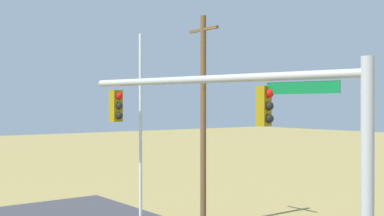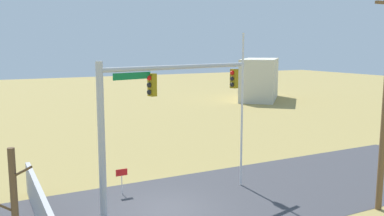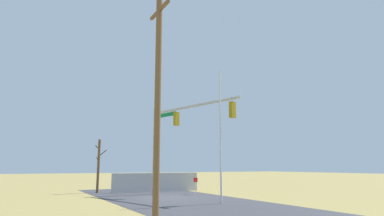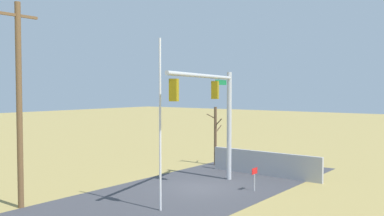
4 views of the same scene
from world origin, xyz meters
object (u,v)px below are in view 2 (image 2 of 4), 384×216
Objects in this scene: flagpole at (242,111)px; signal_mast at (150,103)px; open_sign at (122,176)px; distant_building at (260,79)px.

signal_mast is at bearing 5.52° from flagpole.
distant_building is (-27.19, -25.90, 1.77)m from open_sign.
signal_mast is 0.84× the size of distant_building.
signal_mast is 4.22m from open_sign.
signal_mast is 38.52m from distant_building.
signal_mast is 1.08× the size of flagpole.
distant_building is at bearing -128.08° from flagpole.
open_sign is (0.70, -2.01, -3.64)m from signal_mast.
flagpole is 34.85m from distant_building.
flagpole is at bearing -174.48° from signal_mast.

